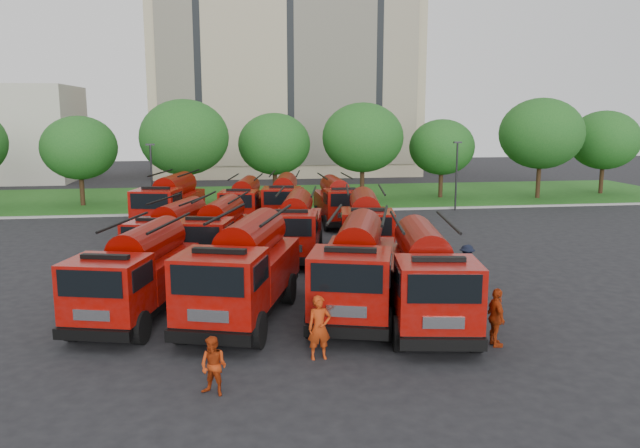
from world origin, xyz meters
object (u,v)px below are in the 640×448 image
Objects in this scene: fire_truck_6 at (295,226)px; firefighter_5 at (361,251)px; fire_truck_0 at (137,273)px; firefighter_4 at (176,275)px; fire_truck_2 at (356,268)px; fire_truck_1 at (243,270)px; fire_truck_5 at (217,234)px; fire_truck_7 at (365,225)px; fire_truck_8 at (170,203)px; firefighter_1 at (214,395)px; firefighter_0 at (319,359)px; firefighter_2 at (495,346)px; fire_truck_9 at (244,202)px; fire_truck_3 at (426,277)px; fire_truck_11 at (337,201)px; fire_truck_10 at (284,200)px; firefighter_3 at (466,285)px; fire_truck_4 at (173,234)px.

fire_truck_6 is 3.93m from firefighter_5.
firefighter_5 is at bearing 57.98° from fire_truck_0.
fire_truck_0 is 3.73× the size of firefighter_4.
fire_truck_2 is 1.09× the size of fire_truck_6.
fire_truck_1 reaches higher than fire_truck_5.
fire_truck_8 reaches higher than fire_truck_7.
fire_truck_1 is at bearing 112.67° from firefighter_1.
firefighter_0 is 3.64m from firefighter_1.
firefighter_2 is (8.81, -11.77, -1.55)m from fire_truck_5.
fire_truck_9 is at bearing 105.94° from fire_truck_1.
fire_truck_3 reaches higher than fire_truck_11.
firefighter_2 is at bearing -29.14° from fire_truck_2.
fire_truck_2 is 1.19× the size of fire_truck_11.
firefighter_0 is at bearing -75.90° from fire_truck_9.
fire_truck_7 is at bearing 3.43° from fire_truck_6.
fire_truck_7 is at bearing -49.25° from fire_truck_9.
fire_truck_1 is 10.81m from fire_truck_7.
fire_truck_5 is at bearing -101.68° from fire_truck_10.
fire_truck_3 is 19.69m from fire_truck_11.
firefighter_2 is at bearing -73.91° from fire_truck_7.
fire_truck_11 is at bearing 75.02° from fire_truck_0.
fire_truck_3 is at bearing 33.11° from firefighter_2.
fire_truck_7 is 3.95× the size of firefighter_2.
firefighter_4 is (0.81, 5.71, -1.60)m from fire_truck_0.
fire_truck_3 is 11.21m from fire_truck_6.
fire_truck_2 is 4.07× the size of firefighter_0.
fire_truck_3 is 3.92× the size of firefighter_0.
fire_truck_11 is (0.18, 9.43, -0.11)m from fire_truck_7.
fire_truck_1 is 1.22× the size of fire_truck_11.
fire_truck_8 reaches higher than fire_truck_11.
fire_truck_11 is at bearing 6.58° from fire_truck_9.
fire_truck_3 is 3.83× the size of firefighter_4.
fire_truck_3 is at bearing 27.78° from firefighter_0.
fire_truck_2 is at bearing -78.29° from fire_truck_10.
fire_truck_1 reaches higher than fire_truck_6.
fire_truck_2 is at bearing -94.58° from fire_truck_7.
firefighter_3 is (9.42, 2.95, -1.75)m from fire_truck_1.
firefighter_4 is (-6.96, 6.48, -1.70)m from fire_truck_2.
fire_truck_1 is 6.37m from fire_truck_3.
firefighter_5 is at bearing 96.88° from firefighter_1.
fire_truck_1 is at bearing -63.86° from fire_truck_8.
fire_truck_1 is at bearing -90.36° from fire_truck_10.
firefighter_3 is 7.65m from firefighter_5.
fire_truck_4 is at bearing 42.11° from firefighter_2.
fire_truck_8 is 24.17m from firefighter_1.
fire_truck_3 is at bearing -80.94° from fire_truck_7.
fire_truck_6 reaches higher than firefighter_2.
fire_truck_8 reaches higher than firefighter_1.
fire_truck_0 is 7.69m from firefighter_0.
fire_truck_7 is 0.95× the size of fire_truck_8.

